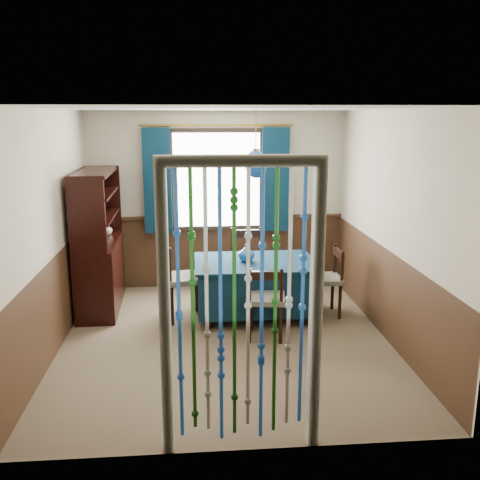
{
  "coord_description": "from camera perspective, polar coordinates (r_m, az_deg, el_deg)",
  "views": [
    {
      "loc": [
        -0.32,
        -5.51,
        2.44
      ],
      "look_at": [
        0.2,
        0.51,
        1.02
      ],
      "focal_mm": 40.0,
      "sensor_mm": 36.0,
      "label": 1
    }
  ],
  "objects": [
    {
      "name": "pendant_lamp",
      "position": [
        6.3,
        1.69,
        8.11
      ],
      "size": [
        0.26,
        0.26,
        0.78
      ],
      "color": "olive",
      "rests_on": "ceiling"
    },
    {
      "name": "wall_left",
      "position": [
        5.83,
        -19.57,
        0.67
      ],
      "size": [
        0.0,
        4.0,
        4.0
      ],
      "primitive_type": "plane",
      "rotation": [
        1.57,
        0.0,
        1.57
      ],
      "color": "beige",
      "rests_on": "ground"
    },
    {
      "name": "vase_table",
      "position": [
        6.48,
        0.7,
        -1.45
      ],
      "size": [
        0.24,
        0.24,
        0.19
      ],
      "primitive_type": "imported",
      "rotation": [
        0.0,
        0.0,
        -0.37
      ],
      "color": "#154593",
      "rests_on": "dining_table"
    },
    {
      "name": "floor",
      "position": [
        6.03,
        -1.53,
        -10.64
      ],
      "size": [
        4.0,
        4.0,
        0.0
      ],
      "primitive_type": "plane",
      "color": "brown",
      "rests_on": "ground"
    },
    {
      "name": "bowl_shelf",
      "position": [
        6.66,
        -14.97,
        2.38
      ],
      "size": [
        0.24,
        0.24,
        0.05
      ],
      "primitive_type": "imported",
      "rotation": [
        0.0,
        0.0,
        0.12
      ],
      "color": "beige",
      "rests_on": "sideboard"
    },
    {
      "name": "doorway",
      "position": [
        3.84,
        0.13,
        -7.97
      ],
      "size": [
        1.16,
        0.12,
        2.18
      ],
      "primitive_type": null,
      "color": "silver",
      "rests_on": "ground"
    },
    {
      "name": "wainscot_right",
      "position": [
        6.21,
        15.2,
        -5.47
      ],
      "size": [
        0.0,
        4.0,
        4.0
      ],
      "primitive_type": "plane",
      "rotation": [
        1.57,
        0.0,
        -1.57
      ],
      "color": "#3D2617",
      "rests_on": "ground"
    },
    {
      "name": "vase_sideboard",
      "position": [
        7.32,
        -14.03,
        1.21
      ],
      "size": [
        0.2,
        0.2,
        0.16
      ],
      "primitive_type": "imported",
      "rotation": [
        0.0,
        0.0,
        -0.38
      ],
      "color": "beige",
      "rests_on": "sideboard"
    },
    {
      "name": "wainscot_front",
      "position": [
        4.03,
        0.18,
        -15.51
      ],
      "size": [
        3.6,
        0.0,
        3.6
      ],
      "primitive_type": "plane",
      "rotation": [
        -1.57,
        0.0,
        0.0
      ],
      "color": "#3D2617",
      "rests_on": "ground"
    },
    {
      "name": "wall_right",
      "position": [
        6.02,
        15.76,
        1.32
      ],
      "size": [
        0.0,
        4.0,
        4.0
      ],
      "primitive_type": "plane",
      "rotation": [
        1.57,
        0.0,
        -1.57
      ],
      "color": "beige",
      "rests_on": "ground"
    },
    {
      "name": "chair_far",
      "position": [
        7.22,
        0.79,
        -2.36
      ],
      "size": [
        0.47,
        0.45,
        0.94
      ],
      "rotation": [
        0.0,
        0.0,
        3.12
      ],
      "color": "black",
      "rests_on": "floor"
    },
    {
      "name": "wall_back",
      "position": [
        7.61,
        -2.5,
        4.21
      ],
      "size": [
        3.6,
        0.0,
        3.6
      ],
      "primitive_type": "plane",
      "rotation": [
        1.57,
        0.0,
        0.0
      ],
      "color": "beige",
      "rests_on": "ground"
    },
    {
      "name": "chair_left",
      "position": [
        6.52,
        -6.25,
        -4.15
      ],
      "size": [
        0.52,
        0.54,
        0.95
      ],
      "rotation": [
        0.0,
        0.0,
        -1.4
      ],
      "color": "black",
      "rests_on": "floor"
    },
    {
      "name": "window",
      "position": [
        7.52,
        -2.5,
        6.41
      ],
      "size": [
        1.32,
        0.12,
        1.42
      ],
      "primitive_type": "cube",
      "color": "black",
      "rests_on": "wall_back"
    },
    {
      "name": "chair_near",
      "position": [
        5.93,
        2.74,
        -6.38
      ],
      "size": [
        0.47,
        0.46,
        0.85
      ],
      "rotation": [
        0.0,
        0.0,
        -0.15
      ],
      "color": "black",
      "rests_on": "floor"
    },
    {
      "name": "dining_table",
      "position": [
        6.59,
        1.61,
        -4.7
      ],
      "size": [
        1.47,
        1.03,
        0.7
      ],
      "rotation": [
        0.0,
        0.0,
        0.01
      ],
      "color": "#0A2235",
      "rests_on": "floor"
    },
    {
      "name": "sideboard",
      "position": [
        7.06,
        -14.79,
        -2.23
      ],
      "size": [
        0.51,
        1.37,
        1.77
      ],
      "rotation": [
        0.0,
        0.0,
        0.03
      ],
      "color": "black",
      "rests_on": "floor"
    },
    {
      "name": "wall_front",
      "position": [
        3.72,
        0.21,
        -5.43
      ],
      "size": [
        3.6,
        0.0,
        3.6
      ],
      "primitive_type": "plane",
      "rotation": [
        -1.57,
        0.0,
        0.0
      ],
      "color": "beige",
      "rests_on": "ground"
    },
    {
      "name": "ceiling",
      "position": [
        5.52,
        -1.69,
        13.84
      ],
      "size": [
        4.0,
        4.0,
        0.0
      ],
      "primitive_type": "plane",
      "rotation": [
        3.14,
        0.0,
        0.0
      ],
      "color": "silver",
      "rests_on": "ground"
    },
    {
      "name": "wainscot_left",
      "position": [
        6.02,
        -18.88,
        -6.31
      ],
      "size": [
        0.0,
        4.0,
        4.0
      ],
      "primitive_type": "plane",
      "rotation": [
        1.57,
        0.0,
        1.57
      ],
      "color": "#3D2617",
      "rests_on": "ground"
    },
    {
      "name": "wainscot_back",
      "position": [
        7.75,
        -2.44,
        -1.3
      ],
      "size": [
        3.6,
        0.0,
        3.6
      ],
      "primitive_type": "plane",
      "rotation": [
        1.57,
        0.0,
        0.0
      ],
      "color": "#3D2617",
      "rests_on": "ground"
    },
    {
      "name": "chair_right",
      "position": [
        6.71,
        9.19,
        -4.15
      ],
      "size": [
        0.41,
        0.43,
        0.86
      ],
      "rotation": [
        0.0,
        0.0,
        1.58
      ],
      "color": "black",
      "rests_on": "floor"
    }
  ]
}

